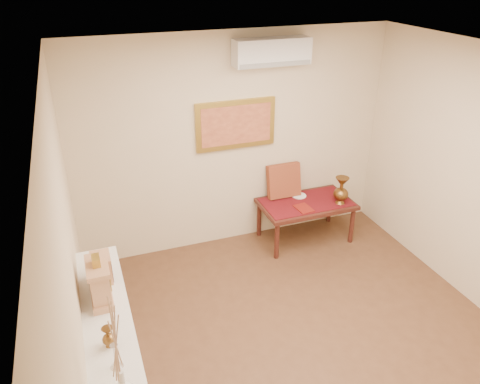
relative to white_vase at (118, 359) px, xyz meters
name	(u,v)px	position (x,y,z in m)	size (l,w,h in m)	color
floor	(314,353)	(1.80, 0.86, -1.43)	(4.50, 4.50, 0.00)	brown
ceiling	(342,71)	(1.80, 0.86, 1.27)	(4.50, 4.50, 0.00)	white
wall_back	(235,143)	(1.80, 3.11, -0.08)	(4.00, 0.02, 2.70)	beige
wall_left	(74,286)	(-0.20, 0.86, -0.08)	(0.02, 4.50, 2.70)	beige
white_vase	(118,359)	(0.00, 0.00, 0.00)	(0.17, 0.17, 0.90)	white
candlestick	(115,356)	(-0.01, 0.39, -0.35)	(0.09, 0.09, 0.19)	silver
brass_urn_small	(108,334)	(-0.03, 0.60, -0.34)	(0.09, 0.09, 0.21)	brown
table_cloth	(306,202)	(2.65, 2.74, -0.87)	(1.14, 0.59, 0.01)	#5F0F15
brass_urn_tall	(341,188)	(3.04, 2.56, -0.65)	(0.20, 0.20, 0.44)	brown
plate	(299,196)	(2.63, 2.92, -0.86)	(0.19, 0.19, 0.01)	white
menu	(304,208)	(2.53, 2.58, -0.86)	(0.18, 0.25, 0.01)	maroon
cushion	(284,181)	(2.43, 3.00, -0.65)	(0.45, 0.10, 0.45)	maroon
display_ledge	(115,368)	(-0.03, 0.86, -0.94)	(0.37, 2.02, 0.98)	silver
mantel_clock	(100,282)	(-0.03, 1.12, -0.27)	(0.17, 0.36, 0.41)	tan
wooden_chest	(102,268)	(0.00, 1.37, -0.32)	(0.16, 0.21, 0.24)	tan
low_table	(306,207)	(2.65, 2.74, -0.94)	(1.20, 0.70, 0.55)	#451C14
painting	(236,125)	(1.80, 3.08, 0.17)	(1.00, 0.06, 0.60)	#B09238
ac_unit	(272,52)	(2.20, 2.98, 1.02)	(0.90, 0.25, 0.30)	silver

